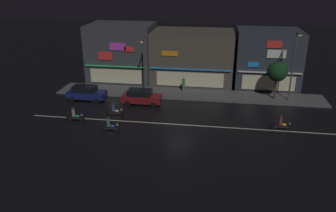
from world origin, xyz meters
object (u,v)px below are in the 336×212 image
object	(u,v)px
pedestrian_on_sidewalk	(183,85)
traffic_cone	(136,99)
streetlamp_west	(144,61)
motorcycle_opposite_lane	(114,111)
motorcycle_trailing_far	(75,116)
parked_car_trailing	(141,97)
motorcycle_following	(281,124)
streetlamp_mid	(294,62)
motorcycle_lead	(110,126)
parked_car_near_kerb	(86,93)

from	to	relation	value
pedestrian_on_sidewalk	traffic_cone	world-z (taller)	pedestrian_on_sidewalk
streetlamp_west	pedestrian_on_sidewalk	size ratio (longest dim) A/B	3.66
motorcycle_opposite_lane	motorcycle_trailing_far	world-z (taller)	same
pedestrian_on_sidewalk	parked_car_trailing	bearing A→B (deg)	27.59
motorcycle_following	motorcycle_opposite_lane	size ratio (longest dim) A/B	1.00
parked_car_trailing	motorcycle_opposite_lane	xyz separation A→B (m)	(-1.94, -3.79, -0.24)
parked_car_trailing	motorcycle_following	bearing A→B (deg)	161.76
streetlamp_mid	motorcycle_following	xyz separation A→B (m)	(-2.06, -7.93, -3.99)
motorcycle_opposite_lane	traffic_cone	world-z (taller)	motorcycle_opposite_lane
streetlamp_mid	motorcycle_trailing_far	size ratio (longest dim) A/B	4.04
parked_car_trailing	traffic_cone	distance (m)	1.24
motorcycle_lead	motorcycle_following	bearing A→B (deg)	-172.42
streetlamp_mid	parked_car_trailing	bearing A→B (deg)	-168.72
streetlamp_west	parked_car_near_kerb	distance (m)	7.61
streetlamp_mid	motorcycle_lead	xyz separation A→B (m)	(-17.58, -10.60, -3.99)
pedestrian_on_sidewalk	traffic_cone	distance (m)	6.39
parked_car_trailing	motorcycle_lead	xyz separation A→B (m)	(-1.30, -7.35, -0.24)
motorcycle_trailing_far	traffic_cone	bearing A→B (deg)	-124.77
pedestrian_on_sidewalk	motorcycle_trailing_far	world-z (taller)	pedestrian_on_sidewalk
parked_car_trailing	motorcycle_opposite_lane	bearing A→B (deg)	62.91
pedestrian_on_sidewalk	parked_car_near_kerb	xyz separation A→B (m)	(-10.66, -4.35, -0.09)
streetlamp_west	motorcycle_trailing_far	world-z (taller)	streetlamp_west
pedestrian_on_sidewalk	motorcycle_lead	bearing A→B (deg)	44.86
parked_car_near_kerb	streetlamp_mid	bearing A→B (deg)	7.31
parked_car_trailing	motorcycle_following	xyz separation A→B (m)	(14.22, -4.68, -0.24)
streetlamp_mid	motorcycle_trailing_far	world-z (taller)	streetlamp_mid
parked_car_trailing	motorcycle_trailing_far	distance (m)	7.79
streetlamp_west	motorcycle_opposite_lane	world-z (taller)	streetlamp_west
parked_car_near_kerb	motorcycle_opposite_lane	world-z (taller)	parked_car_near_kerb
parked_car_trailing	motorcycle_lead	world-z (taller)	parked_car_trailing
parked_car_trailing	motorcycle_opposite_lane	distance (m)	4.26
pedestrian_on_sidewalk	motorcycle_following	world-z (taller)	pedestrian_on_sidewalk
pedestrian_on_sidewalk	parked_car_trailing	world-z (taller)	pedestrian_on_sidewalk
motorcycle_following	pedestrian_on_sidewalk	bearing A→B (deg)	137.49
motorcycle_lead	motorcycle_opposite_lane	world-z (taller)	same
streetlamp_mid	motorcycle_opposite_lane	xyz separation A→B (m)	(-18.22, -7.03, -3.99)
streetlamp_west	pedestrian_on_sidewalk	world-z (taller)	streetlamp_west
streetlamp_mid	parked_car_trailing	xyz separation A→B (m)	(-16.28, -3.25, -3.76)
motorcycle_following	motorcycle_trailing_far	world-z (taller)	same
motorcycle_trailing_far	motorcycle_lead	bearing A→B (deg)	158.00
traffic_cone	pedestrian_on_sidewalk	bearing A→B (deg)	38.41
streetlamp_mid	motorcycle_opposite_lane	distance (m)	19.93
streetlamp_mid	traffic_cone	world-z (taller)	streetlamp_mid
streetlamp_west	parked_car_near_kerb	world-z (taller)	streetlamp_west
motorcycle_following	traffic_cone	bearing A→B (deg)	160.66
pedestrian_on_sidewalk	motorcycle_opposite_lane	world-z (taller)	pedestrian_on_sidewalk
parked_car_trailing	parked_car_near_kerb	bearing A→B (deg)	-2.86
streetlamp_west	parked_car_trailing	size ratio (longest dim) A/B	1.50
streetlamp_west	parked_car_trailing	xyz separation A→B (m)	(0.36, -3.57, -3.12)
streetlamp_west	pedestrian_on_sidewalk	distance (m)	5.57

